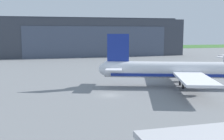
# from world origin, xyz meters

# --- Properties ---
(ground_plane) EXTENTS (440.00, 440.00, 0.00)m
(ground_plane) POSITION_xyz_m (0.00, 0.00, 0.00)
(ground_plane) COLOR slate
(grass_field_strip) EXTENTS (440.00, 56.00, 0.08)m
(grass_field_strip) POSITION_xyz_m (0.00, 188.47, 0.04)
(grass_field_strip) COLOR #3B6E2F
(grass_field_strip) RESTS_ON ground_plane
(maintenance_hangar) EXTENTS (107.14, 29.22, 22.93)m
(maintenance_hangar) POSITION_xyz_m (16.40, 108.30, 11.00)
(maintenance_hangar) COLOR #383D47
(maintenance_hangar) RESTS_ON ground_plane
(airliner_near_left) EXTENTS (44.89, 39.65, 13.72)m
(airliner_near_left) POSITION_xyz_m (22.05, 3.97, 4.33)
(airliner_near_left) COLOR white
(airliner_near_left) RESTS_ON ground_plane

